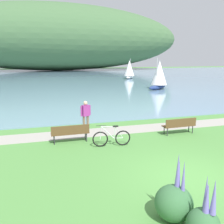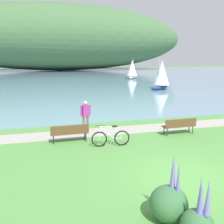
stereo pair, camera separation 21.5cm
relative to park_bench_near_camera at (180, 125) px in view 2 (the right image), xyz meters
name	(u,v)px [view 2 (the right image)]	position (x,y,z in m)	size (l,w,h in m)	color
ground_plane	(186,178)	(-2.27, -4.36, -0.52)	(200.00, 200.00, 0.00)	#518E42
bay_water	(67,77)	(-2.27, 43.40, -0.50)	(180.00, 80.00, 0.04)	#6B8EA8
distant_hillside	(61,38)	(-1.53, 72.25, 10.02)	(83.31, 28.00, 21.01)	#42663D
shoreline_path	(129,130)	(-2.27, 1.52, -0.52)	(60.00, 1.50, 0.01)	#A39E93
park_bench_near_camera	(180,125)	(0.00, 0.00, 0.00)	(1.81, 0.53, 0.88)	brown
park_bench_further_along	(70,132)	(-5.73, 0.26, 0.00)	(1.80, 0.50, 0.88)	brown
bicycle_leaning_near_bench	(111,138)	(-3.96, -0.74, -0.12)	(1.77, 0.25, 1.01)	black
person_at_shoreline	(86,114)	(-4.70, 1.85, 0.46)	(0.58, 0.33, 1.71)	#72604C
echium_bush_closest_to_camera	(169,202)	(-3.89, -6.18, -0.03)	(0.95, 0.95, 1.76)	#386B3D
echium_bush_far_cluster	(198,223)	(-3.63, -7.01, -0.07)	(0.74, 0.74, 1.53)	#386B3D
sailboat_nearest_to_shore	(132,69)	(9.58, 34.32, 1.36)	(2.96, 3.24, 3.91)	white
sailboat_mid_bay	(161,75)	(7.57, 17.59, 1.41)	(3.43, 2.81, 4.01)	navy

